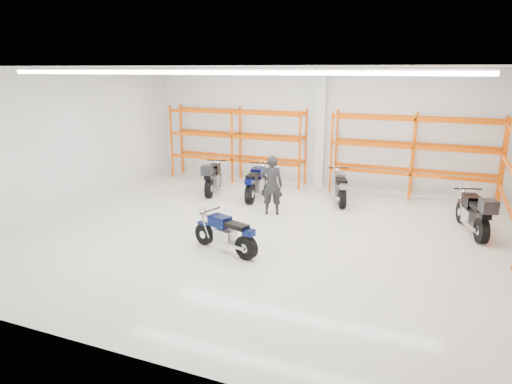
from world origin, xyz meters
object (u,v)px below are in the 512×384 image
at_px(motorcycle_back_d, 475,214).
at_px(motorcycle_back_c, 340,188).
at_px(standing_man, 272,185).
at_px(motorcycle_back_a, 212,178).
at_px(motorcycle_main, 227,235).
at_px(motorcycle_back_b, 255,183).
at_px(structural_column, 321,129).

bearing_deg(motorcycle_back_d, motorcycle_back_c, 156.88).
height_order(motorcycle_back_c, motorcycle_back_d, motorcycle_back_d).
relative_size(motorcycle_back_d, standing_man, 1.27).
bearing_deg(motorcycle_back_d, standing_man, -176.65).
bearing_deg(motorcycle_back_a, motorcycle_main, -58.65).
xyz_separation_m(motorcycle_main, motorcycle_back_c, (1.62, 5.48, 0.04)).
relative_size(motorcycle_back_b, motorcycle_back_d, 0.99).
bearing_deg(motorcycle_back_a, motorcycle_back_c, 7.52).
bearing_deg(motorcycle_main, motorcycle_back_a, 121.35).
height_order(motorcycle_back_a, motorcycle_back_c, motorcycle_back_a).
distance_m(standing_man, structural_column, 4.22).
distance_m(motorcycle_back_a, motorcycle_back_b, 1.72).
xyz_separation_m(motorcycle_main, structural_column, (0.41, 7.37, 1.78)).
distance_m(motorcycle_main, structural_column, 7.59).
xyz_separation_m(standing_man, structural_column, (0.50, 3.98, 1.30)).
bearing_deg(motorcycle_main, structural_column, 86.78).
xyz_separation_m(motorcycle_back_b, standing_man, (1.16, -1.48, 0.40)).
bearing_deg(structural_column, standing_man, -97.15).
relative_size(motorcycle_back_a, motorcycle_back_b, 0.99).
height_order(motorcycle_main, motorcycle_back_a, motorcycle_back_a).
bearing_deg(motorcycle_back_b, standing_man, -51.85).
bearing_deg(motorcycle_main, motorcycle_back_d, 33.00).
height_order(motorcycle_back_a, standing_man, standing_man).
distance_m(motorcycle_back_b, motorcycle_back_d, 7.08).
bearing_deg(motorcycle_back_d, structural_column, 145.62).
xyz_separation_m(motorcycle_back_a, motorcycle_back_b, (1.72, -0.01, -0.04)).
height_order(motorcycle_back_c, standing_man, standing_man).
distance_m(motorcycle_back_a, motorcycle_back_d, 8.79).
distance_m(motorcycle_back_a, motorcycle_back_c, 4.63).
bearing_deg(motorcycle_back_c, standing_man, -129.07).
bearing_deg(motorcycle_back_a, structural_column, 36.33).
relative_size(motorcycle_back_a, structural_column, 0.52).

